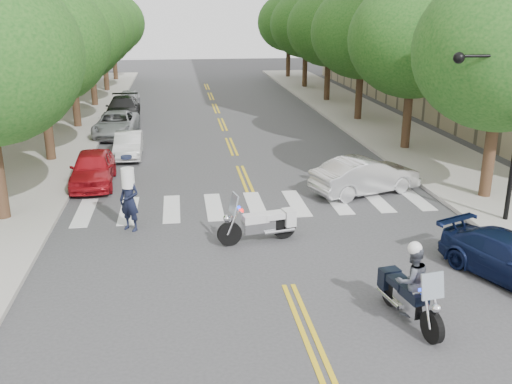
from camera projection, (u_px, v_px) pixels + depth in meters
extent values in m
plane|color=#38383A|center=(288.00, 285.00, 15.13)|extent=(140.00, 140.00, 0.00)
cube|color=#9E9991|center=(66.00, 127.00, 34.61)|extent=(5.00, 60.00, 0.15)
cube|color=#9E9991|center=(368.00, 119.00, 37.06)|extent=(5.00, 60.00, 0.15)
cylinder|color=#382316|center=(48.00, 128.00, 26.67)|extent=(0.44, 0.44, 3.32)
ellipsoid|color=#154814|center=(38.00, 42.00, 25.46)|extent=(6.40, 6.40, 5.76)
cylinder|color=#382316|center=(76.00, 101.00, 34.21)|extent=(0.44, 0.44, 3.32)
ellipsoid|color=#154814|center=(69.00, 34.00, 33.00)|extent=(6.40, 6.40, 5.76)
cylinder|color=#382316|center=(93.00, 84.00, 41.75)|extent=(0.44, 0.44, 3.32)
ellipsoid|color=#154814|center=(89.00, 29.00, 40.54)|extent=(6.40, 6.40, 5.76)
cylinder|color=#382316|center=(106.00, 72.00, 49.28)|extent=(0.44, 0.44, 3.32)
ellipsoid|color=#154814|center=(102.00, 25.00, 48.08)|extent=(6.40, 6.40, 5.76)
cylinder|color=#382316|center=(115.00, 64.00, 56.82)|extent=(0.44, 0.44, 3.32)
ellipsoid|color=#154814|center=(112.00, 23.00, 55.62)|extent=(6.40, 6.40, 5.76)
cylinder|color=#382316|center=(489.00, 157.00, 21.40)|extent=(0.44, 0.44, 3.32)
ellipsoid|color=#154814|center=(503.00, 51.00, 20.20)|extent=(6.40, 6.40, 5.76)
cylinder|color=#382316|center=(407.00, 118.00, 28.94)|extent=(0.44, 0.44, 3.32)
ellipsoid|color=#154814|center=(414.00, 39.00, 27.73)|extent=(6.40, 6.40, 5.76)
cylinder|color=#382316|center=(359.00, 95.00, 36.48)|extent=(0.44, 0.44, 3.32)
ellipsoid|color=#154814|center=(362.00, 32.00, 35.27)|extent=(6.40, 6.40, 5.76)
cylinder|color=#382316|center=(327.00, 80.00, 44.02)|extent=(0.44, 0.44, 3.32)
ellipsoid|color=#154814|center=(329.00, 28.00, 42.81)|extent=(6.40, 6.40, 5.76)
cylinder|color=#382316|center=(305.00, 69.00, 51.56)|extent=(0.44, 0.44, 3.32)
ellipsoid|color=#154814|center=(306.00, 25.00, 50.35)|extent=(6.40, 6.40, 5.76)
cylinder|color=#382316|center=(288.00, 62.00, 59.09)|extent=(0.44, 0.44, 3.32)
ellipsoid|color=#154814|center=(289.00, 22.00, 57.89)|extent=(6.40, 6.40, 5.76)
cylinder|color=black|center=(493.00, 56.00, 17.60)|extent=(2.40, 0.10, 0.10)
sphere|color=black|center=(459.00, 58.00, 17.47)|extent=(0.36, 0.36, 0.36)
cylinder|color=black|center=(432.00, 327.00, 12.45)|extent=(0.27, 0.75, 0.74)
cylinder|color=black|center=(392.00, 291.00, 14.03)|extent=(0.31, 0.76, 0.74)
cube|color=silver|center=(410.00, 302.00, 13.25)|extent=(0.50, 1.02, 0.35)
cube|color=black|center=(413.00, 294.00, 13.07)|extent=(0.51, 0.81, 0.24)
cube|color=black|center=(400.00, 282.00, 13.61)|extent=(0.52, 0.66, 0.17)
cube|color=black|center=(389.00, 278.00, 14.09)|extent=(0.52, 0.40, 0.49)
cube|color=#8C99A5|center=(433.00, 286.00, 12.29)|extent=(0.56, 0.25, 0.59)
cube|color=red|center=(432.00, 289.00, 12.56)|extent=(0.12, 0.12, 0.09)
cube|color=#0C26E5|center=(422.00, 291.00, 12.48)|extent=(0.12, 0.12, 0.09)
imported|color=#474C56|center=(412.00, 281.00, 13.08)|extent=(0.92, 0.77, 1.71)
sphere|color=silver|center=(415.00, 248.00, 12.83)|extent=(0.33, 0.33, 0.33)
cylinder|color=black|center=(230.00, 234.00, 17.54)|extent=(0.78, 0.31, 0.77)
cylinder|color=black|center=(284.00, 227.00, 18.12)|extent=(0.79, 0.36, 0.77)
cube|color=silver|center=(259.00, 226.00, 17.81)|extent=(1.07, 0.56, 0.36)
cube|color=silver|center=(255.00, 218.00, 17.69)|extent=(0.86, 0.56, 0.25)
cube|color=silver|center=(274.00, 215.00, 17.88)|extent=(0.70, 0.57, 0.18)
cube|color=silver|center=(289.00, 217.00, 18.08)|extent=(0.43, 0.56, 0.51)
cube|color=#8C99A5|center=(234.00, 204.00, 17.29)|extent=(0.29, 0.59, 0.62)
cube|color=red|center=(241.00, 211.00, 17.29)|extent=(0.13, 0.13, 0.09)
cube|color=#0C26E5|center=(238.00, 208.00, 17.53)|extent=(0.13, 0.13, 0.09)
imported|color=black|center=(129.00, 201.00, 18.59)|extent=(0.89, 0.83, 2.04)
imported|color=silver|center=(365.00, 176.00, 22.39)|extent=(4.65, 2.85, 1.45)
imported|color=#AA121A|center=(93.00, 168.00, 23.46)|extent=(1.85, 4.26, 1.43)
imported|color=silver|center=(129.00, 145.00, 27.93)|extent=(1.31, 3.67, 1.20)
imported|color=#929599|center=(116.00, 124.00, 32.49)|extent=(2.49, 4.99, 1.36)
imported|color=black|center=(123.00, 108.00, 37.17)|extent=(2.08, 5.08, 1.47)
imported|color=#A7A7AD|center=(129.00, 99.00, 41.92)|extent=(1.59, 3.70, 1.24)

